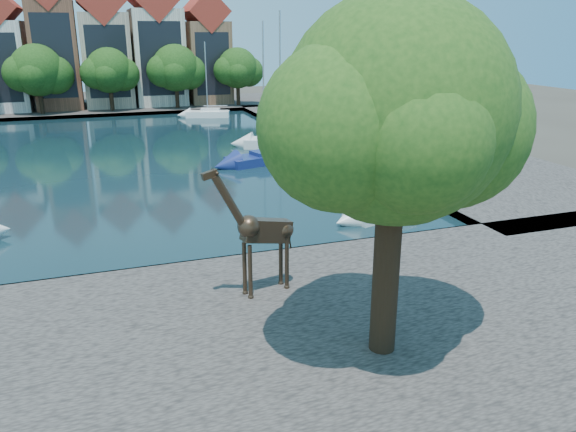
% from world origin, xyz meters
% --- Properties ---
extents(ground, '(160.00, 160.00, 0.00)m').
position_xyz_m(ground, '(0.00, 0.00, 0.00)').
color(ground, '#38332B').
rests_on(ground, ground).
extents(water_basin, '(38.00, 50.00, 0.08)m').
position_xyz_m(water_basin, '(0.00, 24.00, 0.04)').
color(water_basin, black).
rests_on(water_basin, ground).
extents(near_quay, '(50.00, 14.00, 0.50)m').
position_xyz_m(near_quay, '(0.00, -7.00, 0.25)').
color(near_quay, '#544D48').
rests_on(near_quay, ground).
extents(far_quay, '(60.00, 16.00, 0.50)m').
position_xyz_m(far_quay, '(0.00, 56.00, 0.25)').
color(far_quay, '#544D48').
rests_on(far_quay, ground).
extents(right_quay, '(14.00, 52.00, 0.50)m').
position_xyz_m(right_quay, '(25.00, 24.00, 0.25)').
color(right_quay, '#544D48').
rests_on(right_quay, ground).
extents(plane_tree, '(8.32, 6.40, 10.62)m').
position_xyz_m(plane_tree, '(7.62, -9.01, 7.67)').
color(plane_tree, '#332114').
rests_on(plane_tree, near_quay).
extents(townhouse_center, '(5.44, 9.18, 16.93)m').
position_xyz_m(townhouse_center, '(-4.00, 55.99, 8.36)').
color(townhouse_center, brown).
rests_on(townhouse_center, far_quay).
extents(townhouse_east_inner, '(5.94, 9.18, 15.79)m').
position_xyz_m(townhouse_east_inner, '(2.00, 55.99, 7.73)').
color(townhouse_east_inner, tan).
rests_on(townhouse_east_inner, far_quay).
extents(townhouse_east_mid, '(6.43, 9.18, 16.65)m').
position_xyz_m(townhouse_east_mid, '(8.50, 55.99, 8.10)').
color(townhouse_east_mid, beige).
rests_on(townhouse_east_mid, far_quay).
extents(townhouse_east_end, '(5.44, 9.18, 14.43)m').
position_xyz_m(townhouse_east_end, '(15.00, 55.99, 7.11)').
color(townhouse_east_end, brown).
rests_on(townhouse_east_end, far_quay).
extents(far_tree_mid_west, '(7.80, 6.00, 8.00)m').
position_xyz_m(far_tree_mid_west, '(-5.89, 50.49, 5.29)').
color(far_tree_mid_west, '#332114').
rests_on(far_tree_mid_west, far_quay).
extents(far_tree_mid_east, '(7.02, 5.40, 7.52)m').
position_xyz_m(far_tree_mid_east, '(2.10, 50.49, 5.13)').
color(far_tree_mid_east, '#332114').
rests_on(far_tree_mid_east, far_quay).
extents(far_tree_east, '(7.54, 5.80, 7.84)m').
position_xyz_m(far_tree_east, '(10.11, 50.49, 5.24)').
color(far_tree_east, '#332114').
rests_on(far_tree_east, far_quay).
extents(far_tree_far_east, '(6.76, 5.20, 7.36)m').
position_xyz_m(far_tree_far_east, '(18.09, 50.49, 5.08)').
color(far_tree_far_east, '#332114').
rests_on(far_tree_far_east, far_quay).
extents(giraffe_statue, '(3.49, 1.17, 5.02)m').
position_xyz_m(giraffe_statue, '(5.04, -3.97, 2.97)').
color(giraffe_statue, '#38281C').
rests_on(giraffe_statue, near_quay).
extents(sailboat_right_a, '(5.82, 3.36, 9.96)m').
position_xyz_m(sailboat_right_a, '(15.00, 4.00, 0.58)').
color(sailboat_right_a, white).
rests_on(sailboat_right_a, water_basin).
extents(sailboat_right_b, '(6.47, 3.72, 10.54)m').
position_xyz_m(sailboat_right_b, '(12.00, 18.67, 0.60)').
color(sailboat_right_b, navy).
rests_on(sailboat_right_b, water_basin).
extents(sailboat_right_c, '(6.52, 4.56, 11.43)m').
position_xyz_m(sailboat_right_c, '(15.00, 23.81, 0.72)').
color(sailboat_right_c, white).
rests_on(sailboat_right_c, water_basin).
extents(sailboat_right_d, '(5.34, 3.12, 8.61)m').
position_xyz_m(sailboat_right_d, '(12.58, 43.95, 0.64)').
color(sailboat_right_d, white).
rests_on(sailboat_right_d, water_basin).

